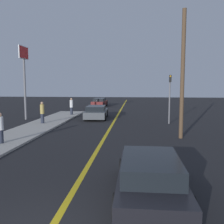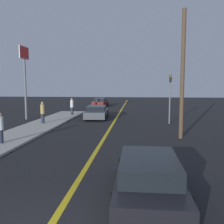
# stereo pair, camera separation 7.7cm
# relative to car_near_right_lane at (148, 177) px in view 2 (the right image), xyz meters

# --- Properties ---
(road_center_line) EXTENTS (0.20, 60.00, 0.01)m
(road_center_line) POSITION_rel_car_near_right_lane_xyz_m (-2.29, 15.61, -0.61)
(road_center_line) COLOR gold
(road_center_line) RESTS_ON ground_plane
(sidewalk_left) EXTENTS (2.82, 24.03, 0.12)m
(sidewalk_left) POSITION_rel_car_near_right_lane_xyz_m (-7.78, 9.63, -0.55)
(sidewalk_left) COLOR #ADA89E
(sidewalk_left) RESTS_ON ground_plane
(car_near_right_lane) EXTENTS (1.91, 4.48, 1.24)m
(car_near_right_lane) POSITION_rel_car_near_right_lane_xyz_m (0.00, 0.00, 0.00)
(car_near_right_lane) COLOR black
(car_near_right_lane) RESTS_ON ground_plane
(car_ahead_center) EXTENTS (2.19, 4.81, 1.23)m
(car_ahead_center) POSITION_rel_car_near_right_lane_xyz_m (-4.13, 16.49, 0.00)
(car_ahead_center) COLOR #4C5156
(car_ahead_center) RESTS_ON ground_plane
(car_far_distant) EXTENTS (1.99, 4.71, 1.22)m
(car_far_distant) POSITION_rel_car_near_right_lane_xyz_m (-5.75, 29.94, -0.01)
(car_far_distant) COLOR maroon
(car_far_distant) RESTS_ON ground_plane
(pedestrian_near_curb) EXTENTS (0.34, 0.34, 1.64)m
(pedestrian_near_curb) POSITION_rel_car_near_right_lane_xyz_m (-7.56, 5.53, 0.33)
(pedestrian_near_curb) COLOR #282D3D
(pedestrian_near_curb) RESTS_ON sidewalk_left
(pedestrian_mid_group) EXTENTS (0.33, 0.33, 1.74)m
(pedestrian_mid_group) POSITION_rel_car_near_right_lane_xyz_m (-7.92, 12.49, 0.38)
(pedestrian_mid_group) COLOR #282D3D
(pedestrian_mid_group) RESTS_ON sidewalk_left
(pedestrian_far_standing) EXTENTS (0.34, 0.34, 1.74)m
(pedestrian_far_standing) POSITION_rel_car_near_right_lane_xyz_m (-7.04, 18.35, 0.38)
(pedestrian_far_standing) COLOR #282D3D
(pedestrian_far_standing) RESTS_ON sidewalk_left
(traffic_light) EXTENTS (0.18, 0.40, 4.00)m
(traffic_light) POSITION_rel_car_near_right_lane_xyz_m (2.35, 13.82, 1.85)
(traffic_light) COLOR slate
(traffic_light) RESTS_ON ground_plane
(roadside_sign) EXTENTS (0.20, 1.83, 6.69)m
(roadside_sign) POSITION_rel_car_near_right_lane_xyz_m (-10.56, 15.23, 4.29)
(roadside_sign) COLOR slate
(roadside_sign) RESTS_ON ground_plane
(utility_pole) EXTENTS (0.24, 0.24, 7.58)m
(utility_pole) POSITION_rel_car_near_right_lane_xyz_m (2.32, 8.27, 3.18)
(utility_pole) COLOR brown
(utility_pole) RESTS_ON ground_plane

